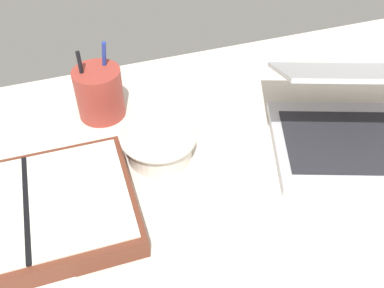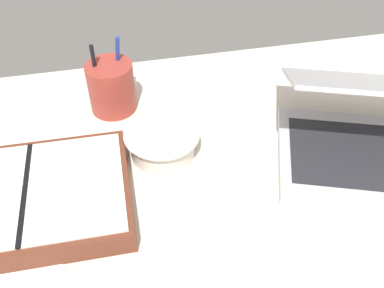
{
  "view_description": "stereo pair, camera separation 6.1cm",
  "coord_description": "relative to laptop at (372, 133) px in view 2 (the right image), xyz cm",
  "views": [
    {
      "loc": [
        -17.68,
        -38.64,
        57.17
      ],
      "look_at": [
        -0.47,
        11.03,
        9.0
      ],
      "focal_mm": 40.0,
      "sensor_mm": 36.0,
      "label": 1
    },
    {
      "loc": [
        -11.79,
        -40.3,
        57.17
      ],
      "look_at": [
        -0.47,
        11.03,
        9.0
      ],
      "focal_mm": 40.0,
      "sensor_mm": 36.0,
      "label": 2
    }
  ],
  "objects": [
    {
      "name": "laptop",
      "position": [
        0.0,
        0.0,
        0.0
      ],
      "size": [
        40.2,
        39.01,
        18.23
      ],
      "rotation": [
        0.0,
        0.0,
        -0.35
      ],
      "color": "#B7B7BC",
      "rests_on": "desk_top"
    },
    {
      "name": "planner",
      "position": [
        -60.03,
        0.21,
        -3.04
      ],
      "size": [
        33.17,
        24.61,
        4.27
      ],
      "rotation": [
        0.0,
        0.0,
        -0.02
      ],
      "color": "brown",
      "rests_on": "desk_top"
    },
    {
      "name": "pen_cup",
      "position": [
        -44.38,
        24.19,
        0.15
      ],
      "size": [
        9.4,
        9.4,
        15.46
      ],
      "color": "#9E382D",
      "rests_on": "desk_top"
    },
    {
      "name": "desk_top",
      "position": [
        -32.04,
        -8.95,
        -6.08
      ],
      "size": [
        140.0,
        100.0,
        2.0
      ],
      "primitive_type": "cube",
      "color": "beige",
      "rests_on": "ground"
    },
    {
      "name": "bowl",
      "position": [
        -36.7,
        8.25,
        -2.09
      ],
      "size": [
        13.86,
        13.86,
        5.37
      ],
      "color": "silver",
      "rests_on": "desk_top"
    }
  ]
}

